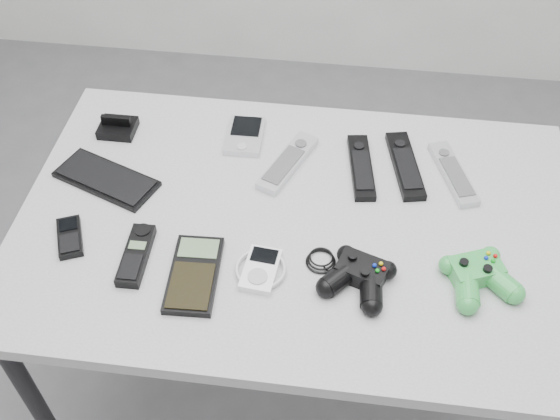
# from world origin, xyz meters

# --- Properties ---
(desk) EXTENTS (1.15, 0.74, 0.77)m
(desk) POSITION_xyz_m (-0.01, 0.09, 0.70)
(desk) COLOR #949496
(desk) RESTS_ON floor
(pda_keyboard) EXTENTS (0.24, 0.17, 0.01)m
(pda_keyboard) POSITION_xyz_m (-0.43, 0.15, 0.78)
(pda_keyboard) COLOR black
(pda_keyboard) RESTS_ON desk
(dock_bracket) EXTENTS (0.08, 0.07, 0.04)m
(dock_bracket) POSITION_xyz_m (-0.45, 0.31, 0.79)
(dock_bracket) COLOR black
(dock_bracket) RESTS_ON desk
(pda) EXTENTS (0.08, 0.13, 0.02)m
(pda) POSITION_xyz_m (-0.15, 0.32, 0.78)
(pda) COLOR silver
(pda) RESTS_ON desk
(remote_silver_a) EXTENTS (0.12, 0.20, 0.02)m
(remote_silver_a) POSITION_xyz_m (-0.05, 0.24, 0.78)
(remote_silver_a) COLOR silver
(remote_silver_a) RESTS_ON desk
(remote_black_a) EXTENTS (0.07, 0.20, 0.02)m
(remote_black_a) POSITION_xyz_m (0.11, 0.25, 0.78)
(remote_black_a) COLOR black
(remote_black_a) RESTS_ON desk
(remote_black_b) EXTENTS (0.09, 0.21, 0.02)m
(remote_black_b) POSITION_xyz_m (0.21, 0.27, 0.78)
(remote_black_b) COLOR black
(remote_black_b) RESTS_ON desk
(remote_silver_b) EXTENTS (0.10, 0.20, 0.02)m
(remote_silver_b) POSITION_xyz_m (0.31, 0.26, 0.78)
(remote_silver_b) COLOR #BABBC1
(remote_silver_b) RESTS_ON desk
(mobile_phone) EXTENTS (0.08, 0.11, 0.02)m
(mobile_phone) POSITION_xyz_m (-0.45, -0.02, 0.78)
(mobile_phone) COLOR black
(mobile_phone) RESTS_ON desk
(cordless_handset) EXTENTS (0.05, 0.15, 0.02)m
(cordless_handset) POSITION_xyz_m (-0.31, -0.05, 0.78)
(cordless_handset) COLOR black
(cordless_handset) RESTS_ON desk
(calculator) EXTENTS (0.10, 0.18, 0.02)m
(calculator) POSITION_xyz_m (-0.19, -0.08, 0.78)
(calculator) COLOR black
(calculator) RESTS_ON desk
(mp3_player) EXTENTS (0.11, 0.11, 0.02)m
(mp3_player) POSITION_xyz_m (-0.06, -0.05, 0.78)
(mp3_player) COLOR white
(mp3_player) RESTS_ON desk
(controller_black) EXTENTS (0.25, 0.20, 0.04)m
(controller_black) POSITION_xyz_m (0.12, -0.05, 0.79)
(controller_black) COLOR black
(controller_black) RESTS_ON desk
(controller_green) EXTENTS (0.18, 0.18, 0.05)m
(controller_green) POSITION_xyz_m (0.34, -0.02, 0.79)
(controller_green) COLOR green
(controller_green) RESTS_ON desk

